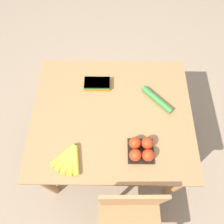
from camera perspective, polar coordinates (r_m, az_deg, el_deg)
name	(u,v)px	position (r m, az deg, el deg)	size (l,w,h in m)	color
ground_plane	(112,147)	(2.21, 0.00, -9.18)	(12.00, 12.00, 0.00)	gray
dining_table	(112,120)	(1.62, 0.00, -2.18)	(1.12, 0.95, 0.74)	#9E7044
chair	(130,224)	(1.64, 4.73, -27.14)	(0.43, 0.41, 0.88)	#A87547
banana_bunch	(69,158)	(1.42, -11.10, -11.79)	(0.19, 0.20, 0.04)	brown
tomato_pack	(141,149)	(1.39, 7.68, -9.62)	(0.17, 0.17, 0.09)	black
carrot_bag	(97,84)	(1.63, -3.91, 7.43)	(0.19, 0.10, 0.04)	orange
cucumber_near	(157,99)	(1.59, 11.74, 3.24)	(0.22, 0.22, 0.04)	#2D702D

